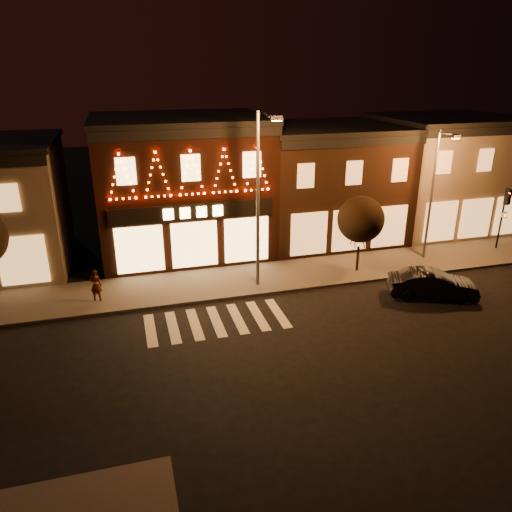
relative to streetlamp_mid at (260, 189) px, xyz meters
name	(u,v)px	position (x,y,z in m)	size (l,w,h in m)	color
ground	(237,370)	(-2.93, -6.90, -5.38)	(120.00, 120.00, 0.00)	black
sidewalk_far	(238,281)	(-0.93, 1.10, -5.31)	(44.00, 4.00, 0.15)	#47423D
building_pulp	(182,185)	(-2.93, 7.08, -1.22)	(10.20, 8.34, 8.30)	black
building_right_a	(325,182)	(6.57, 7.09, -1.62)	(9.20, 8.28, 7.50)	#361F12
building_right_b	(443,172)	(15.57, 7.09, -1.47)	(9.20, 8.28, 7.80)	#7E6E5A
traffic_signal_far	(505,206)	(16.15, 1.37, -2.45)	(0.34, 0.45, 3.91)	black
streetlamp_mid	(260,189)	(0.00, 0.00, 0.00)	(0.76, 2.05, 8.92)	#59595E
streetlamp_right	(435,186)	(10.72, 1.11, -0.81)	(0.49, 1.73, 7.55)	#59595E
tree_right	(361,219)	(5.91, 0.57, -2.22)	(2.57, 2.57, 4.31)	black
dark_sedan	(432,284)	(8.11, -3.36, -4.67)	(1.51, 4.33, 1.43)	black
pedestrian	(96,285)	(-8.25, 0.52, -4.41)	(0.60, 0.39, 1.65)	gray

